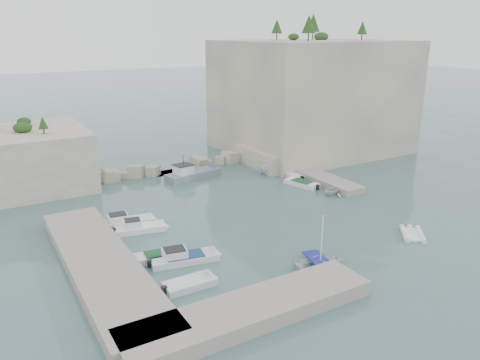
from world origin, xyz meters
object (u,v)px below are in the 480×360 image
motorboat_c (158,259)px  tender_east_a (332,195)px  tender_east_c (290,176)px  work_boat (193,178)px  motorboat_e (190,287)px  tender_east_b (302,186)px  motorboat_b (141,231)px  inflatable_dinghy (412,236)px  tender_east_d (273,172)px  motorboat_a (127,225)px  rowboat (320,267)px  motorboat_d (185,262)px

motorboat_c → tender_east_a: size_ratio=1.55×
tender_east_c → work_boat: 12.74m
motorboat_c → motorboat_e: bearing=-78.1°
tender_east_b → tender_east_c: same height
motorboat_b → tender_east_a: 22.95m
tender_east_b → tender_east_c: (1.10, 4.05, 0.00)m
motorboat_b → motorboat_c: 6.39m
motorboat_e → tender_east_c: size_ratio=0.81×
motorboat_c → tender_east_b: bearing=30.4°
work_boat → tender_east_b: bearing=-54.2°
inflatable_dinghy → tender_east_c: bearing=36.8°
motorboat_c → tender_east_d: (22.69, 16.17, 0.00)m
motorboat_a → motorboat_e: motorboat_a is taller
motorboat_c → tender_east_b: 24.48m
rowboat → tender_east_d: tender_east_d is taller
tender_east_c → tender_east_a: bearing=176.8°
motorboat_a → work_boat: bearing=47.9°
tender_east_a → motorboat_e: bearing=106.5°
motorboat_a → motorboat_d: 10.19m
motorboat_b → rowboat: 17.63m
motorboat_c → tender_east_c: bearing=37.3°
rowboat → tender_east_a: (12.58, 13.04, 0.00)m
motorboat_b → tender_east_c: size_ratio=0.97×
motorboat_c → tender_east_a: 24.09m
motorboat_d → motorboat_e: 4.12m
tender_east_a → work_boat: (-11.26, 14.32, 0.00)m
motorboat_c → work_boat: (12.28, 19.43, 0.00)m
motorboat_a → tender_east_a: tender_east_a is taller
work_boat → motorboat_c: bearing=-132.6°
motorboat_d → tender_east_a: size_ratio=2.18×
motorboat_a → inflatable_dinghy: (22.42, -16.11, 0.00)m
motorboat_e → work_boat: size_ratio=0.53×
rowboat → tender_east_a: size_ratio=1.52×
motorboat_a → tender_east_b: motorboat_a is taller
tender_east_b → motorboat_e: bearing=107.6°
motorboat_e → rowboat: 10.82m
rowboat → work_boat: size_ratio=0.53×
motorboat_a → motorboat_e: size_ratio=1.37×
inflatable_dinghy → motorboat_d: bearing=113.7°
tender_east_d → work_boat: (-10.40, 3.26, 0.00)m
motorboat_d → tender_east_b: (20.76, 11.11, 0.00)m
motorboat_b → motorboat_d: 7.97m
motorboat_a → motorboat_d: (1.84, -10.02, 0.00)m
motorboat_a → rowboat: bearing=-49.8°
motorboat_b → rowboat: (10.34, -14.28, 0.00)m
tender_east_b → work_boat: bearing=29.6°
motorboat_b → tender_east_a: tender_east_a is taller
motorboat_e → work_boat: (11.85, 24.86, 0.00)m
rowboat → tender_east_c: rowboat is taller
motorboat_c → inflatable_dinghy: motorboat_c is taller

